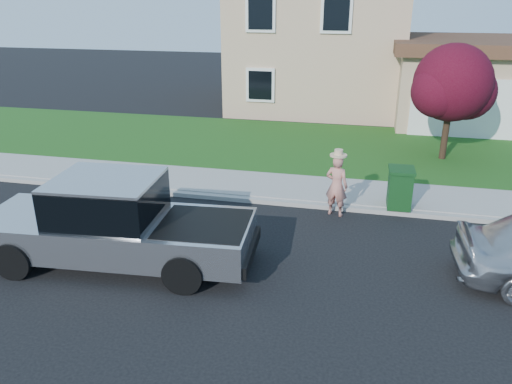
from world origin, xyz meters
TOP-DOWN VIEW (x-y plane):
  - ground at (0.00, 0.00)m, footprint 80.00×80.00m
  - curb at (1.00, 2.90)m, footprint 40.00×0.20m
  - sidewalk at (1.00, 4.00)m, footprint 40.00×2.00m
  - lawn at (1.00, 8.50)m, footprint 40.00×7.00m
  - house at (1.31, 16.38)m, footprint 14.00×11.30m
  - pickup_truck at (-2.40, -0.96)m, footprint 5.93×2.41m
  - woman at (1.94, 2.56)m, footprint 0.67×0.53m
  - ornamental_tree at (5.24, 7.93)m, footprint 2.80×2.53m
  - trash_bin at (3.54, 3.10)m, footprint 0.67×0.76m

SIDE VIEW (x-z plane):
  - ground at x=0.00m, z-range 0.00..0.00m
  - lawn at x=1.00m, z-range 0.00..0.10m
  - curb at x=1.00m, z-range 0.00..0.12m
  - sidewalk at x=1.00m, z-range 0.00..0.15m
  - trash_bin at x=3.54m, z-range 0.16..1.22m
  - woman at x=1.94m, z-range -0.05..1.72m
  - pickup_truck at x=-2.40m, z-range -0.06..1.84m
  - ornamental_tree at x=5.24m, z-range 0.64..4.48m
  - house at x=1.31m, z-range -0.26..6.59m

